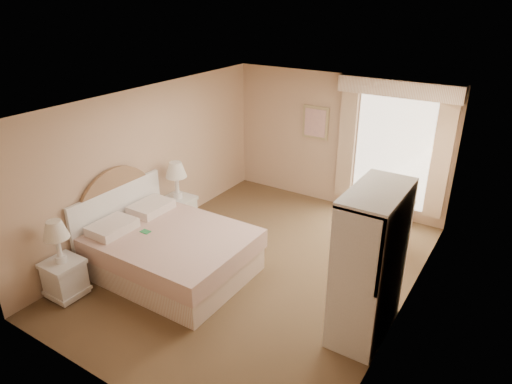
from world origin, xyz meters
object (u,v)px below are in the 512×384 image
Objects in this scene: nightstand_near at (63,269)px; round_table at (391,211)px; nightstand_far at (178,204)px; bed at (166,249)px; cafe_chair at (386,209)px; armoire at (369,276)px.

nightstand_near is 1.47× the size of round_table.
round_table is (3.21, 1.61, 0.06)m from nightstand_far.
bed is 3.66m from cafe_chair.
nightstand_near is at bearing -148.71° from cafe_chair.
armoire is (2.93, 0.35, 0.41)m from bed.
nightstand_far is 3.75m from armoire.
round_table is at bearing 100.58° from armoire.
cafe_chair is (-0.11, 0.06, -0.03)m from round_table.
cafe_chair is at bearing 152.47° from round_table.
armoire reaches higher than nightstand_near.
nightstand_far is (-0.73, 1.11, 0.08)m from bed.
nightstand_near is 5.04m from cafe_chair.
armoire is at bearing 22.90° from nightstand_near.
nightstand_far is 1.45× the size of cafe_chair.
round_table is 2.43m from armoire.
round_table is at bearing -48.32° from cafe_chair.
bed is 2.89× the size of round_table.
nightstand_far is 0.64× the size of armoire.
armoire is (3.65, 1.54, 0.35)m from nightstand_near.
bed is at bearing 58.80° from nightstand_near.
cafe_chair is (3.10, 1.66, 0.03)m from nightstand_far.
nightstand_near is at bearing -121.20° from bed.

